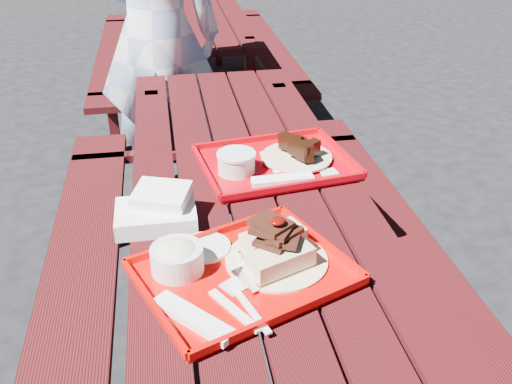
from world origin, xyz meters
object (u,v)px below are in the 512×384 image
near_tray (238,261)px  person (156,33)px  far_tray (274,161)px  picnic_table_far (191,32)px  picnic_table_near (249,237)px

near_tray → person: (-0.16, 1.83, 0.12)m
far_tray → person: size_ratio=0.31×
person → picnic_table_far: bearing=-91.4°
picnic_table_near → picnic_table_far: same height
near_tray → person: 1.84m
picnic_table_near → picnic_table_far: 2.80m
picnic_table_far → far_tray: size_ratio=4.32×
picnic_table_far → far_tray: (0.11, -2.67, 0.22)m
picnic_table_near → near_tray: 0.50m
picnic_table_near → far_tray: 0.27m
far_tray → picnic_table_far: bearing=92.3°
picnic_table_far → person: person is taller
picnic_table_far → person: (-0.26, -1.41, 0.35)m
picnic_table_near → near_tray: (-0.09, -0.43, 0.23)m
near_tray → person: bearing=95.1°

